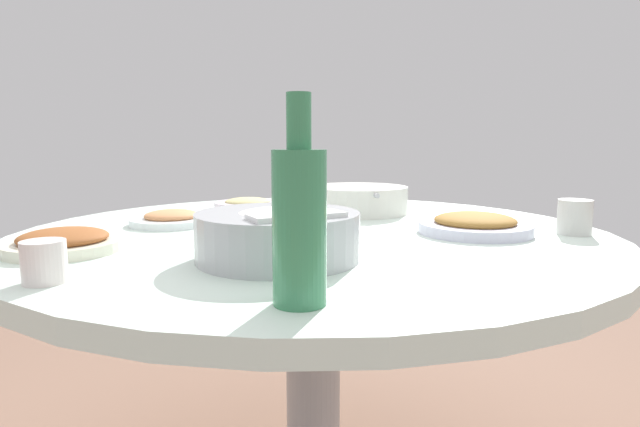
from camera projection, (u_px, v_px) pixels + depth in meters
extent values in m
cylinder|color=#99999E|center=(313.00, 384.00, 1.22)|extent=(0.13, 0.13, 0.67)
cylinder|color=silver|center=(313.00, 237.00, 1.17)|extent=(1.30, 1.30, 0.04)
cylinder|color=#B2B5BA|center=(278.00, 236.00, 0.86)|extent=(0.28, 0.28, 0.08)
ellipsoid|color=white|center=(278.00, 234.00, 0.86)|extent=(0.23, 0.23, 0.09)
cube|color=white|center=(297.00, 216.00, 0.79)|extent=(0.06, 0.15, 0.01)
cylinder|color=white|center=(357.00, 199.00, 1.42)|extent=(0.28, 0.28, 0.07)
cylinder|color=#32160F|center=(357.00, 202.00, 1.42)|extent=(0.24, 0.24, 0.05)
cylinder|color=silver|center=(357.00, 190.00, 1.42)|extent=(0.30, 0.09, 0.01)
cylinder|color=white|center=(172.00, 221.00, 1.23)|extent=(0.19, 0.19, 0.02)
ellipsoid|color=tan|center=(171.00, 215.00, 1.22)|extent=(0.13, 0.13, 0.03)
cylinder|color=silver|center=(64.00, 246.00, 0.93)|extent=(0.20, 0.20, 0.02)
ellipsoid|color=#965227|center=(63.00, 237.00, 0.93)|extent=(0.15, 0.15, 0.03)
cylinder|color=silver|center=(475.00, 228.00, 1.11)|extent=(0.24, 0.24, 0.02)
ellipsoid|color=#A47432|center=(475.00, 220.00, 1.11)|extent=(0.17, 0.17, 0.03)
cylinder|color=silver|center=(247.00, 206.00, 1.49)|extent=(0.19, 0.19, 0.02)
ellipsoid|color=#CDC380|center=(247.00, 202.00, 1.49)|extent=(0.13, 0.13, 0.02)
cylinder|color=#388255|center=(299.00, 228.00, 0.62)|extent=(0.07, 0.07, 0.19)
cylinder|color=#388255|center=(299.00, 121.00, 0.60)|extent=(0.03, 0.03, 0.07)
cylinder|color=white|center=(44.00, 262.00, 0.72)|extent=(0.06, 0.06, 0.06)
cylinder|color=silver|center=(575.00, 217.00, 1.09)|extent=(0.07, 0.07, 0.07)
cylinder|color=silver|center=(290.00, 193.00, 1.66)|extent=(0.08, 0.08, 0.06)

